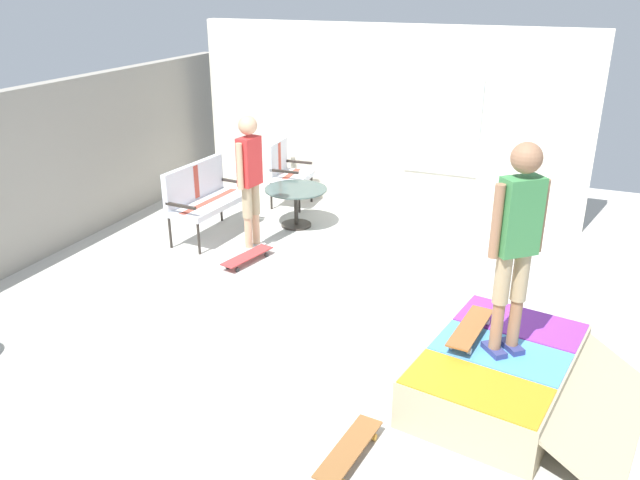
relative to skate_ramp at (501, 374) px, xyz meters
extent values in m
cube|color=beige|center=(0.67, 1.96, -0.27)|extent=(12.00, 12.00, 0.10)
cube|color=gray|center=(0.67, 5.96, 0.86)|extent=(9.00, 0.20, 2.15)
cube|color=silver|center=(4.47, 2.46, 1.16)|extent=(0.20, 6.00, 2.76)
cube|color=silver|center=(4.36, 1.56, 1.13)|extent=(0.03, 1.10, 1.40)
cube|color=tan|center=(0.01, 0.03, -0.01)|extent=(1.94, 1.42, 0.43)
cube|color=orange|center=(-0.58, 0.13, 0.22)|extent=(0.75, 1.17, 0.01)
cube|color=#4C99D8|center=(0.01, 0.03, 0.22)|extent=(0.75, 1.17, 0.01)
cube|color=purple|center=(0.59, -0.07, 0.22)|extent=(0.75, 1.17, 0.01)
cylinder|color=#B2B2B7|center=(0.10, 0.56, 0.19)|extent=(1.68, 0.34, 0.05)
cube|color=tan|center=(-0.14, -0.79, -0.03)|extent=(1.81, 0.91, 0.37)
cylinder|color=#2D2823|center=(1.64, 4.07, 0.00)|extent=(0.04, 0.04, 0.44)
cylinder|color=#2D2823|center=(2.81, 3.99, 0.00)|extent=(0.04, 0.04, 0.44)
cylinder|color=#2D2823|center=(1.68, 4.54, 0.00)|extent=(0.04, 0.04, 0.44)
cylinder|color=#2D2823|center=(2.84, 4.45, 0.00)|extent=(0.04, 0.04, 0.44)
cube|color=silver|center=(2.24, 4.26, 0.26)|extent=(1.29, 0.64, 0.08)
cube|color=#B74738|center=(2.24, 4.26, 0.30)|extent=(1.21, 0.19, 0.00)
cube|color=silver|center=(2.26, 4.50, 0.55)|extent=(1.25, 0.18, 0.50)
cube|color=#B74738|center=(2.26, 4.50, 0.55)|extent=(0.11, 0.09, 0.46)
cube|color=#2D2823|center=(1.64, 4.31, 0.42)|extent=(0.08, 0.47, 0.04)
cube|color=#2D2823|center=(2.84, 4.22, 0.42)|extent=(0.08, 0.47, 0.04)
cylinder|color=#2D2823|center=(3.61, 3.53, 0.00)|extent=(0.04, 0.04, 0.44)
cylinder|color=#2D2823|center=(4.15, 3.55, 0.00)|extent=(0.04, 0.04, 0.44)
cylinder|color=#2D2823|center=(3.59, 4.00, 0.00)|extent=(0.04, 0.04, 0.44)
cylinder|color=#2D2823|center=(4.13, 4.02, 0.00)|extent=(0.04, 0.04, 0.44)
cube|color=silver|center=(3.87, 3.78, 0.26)|extent=(0.65, 0.58, 0.08)
cube|color=#B74738|center=(3.87, 3.78, 0.30)|extent=(0.58, 0.13, 0.00)
cube|color=silver|center=(3.86, 4.01, 0.55)|extent=(0.62, 0.11, 0.50)
cube|color=#B74738|center=(3.86, 4.01, 0.55)|extent=(0.10, 0.09, 0.46)
cube|color=#2D2823|center=(3.58, 3.76, 0.42)|extent=(0.06, 0.47, 0.04)
cube|color=#2D2823|center=(4.16, 3.79, 0.42)|extent=(0.06, 0.47, 0.04)
cylinder|color=#2D2823|center=(3.07, 3.33, 0.05)|extent=(0.06, 0.06, 0.55)
cylinder|color=#2D2823|center=(3.07, 3.33, -0.21)|extent=(0.44, 0.44, 0.03)
cylinder|color=#425651|center=(3.07, 3.33, 0.34)|extent=(0.90, 0.90, 0.02)
cube|color=silver|center=(1.99, 3.53, -0.20)|extent=(0.14, 0.25, 0.05)
cylinder|color=tan|center=(1.99, 3.53, 0.04)|extent=(0.10, 0.10, 0.42)
cylinder|color=tan|center=(1.99, 3.53, 0.46)|extent=(0.13, 0.13, 0.42)
cube|color=silver|center=(2.16, 3.51, -0.20)|extent=(0.14, 0.25, 0.05)
cylinder|color=tan|center=(2.16, 3.51, 0.04)|extent=(0.10, 0.10, 0.42)
cylinder|color=tan|center=(2.16, 3.51, 0.46)|extent=(0.13, 0.13, 0.42)
cube|color=red|center=(2.07, 3.52, 0.98)|extent=(0.34, 0.22, 0.62)
sphere|color=tan|center=(2.07, 3.52, 1.44)|extent=(0.24, 0.24, 0.24)
cylinder|color=tan|center=(1.87, 3.55, 0.96)|extent=(0.08, 0.08, 0.59)
cylinder|color=tan|center=(2.27, 3.49, 0.96)|extent=(0.08, 0.08, 0.59)
cube|color=navy|center=(0.07, -0.05, 0.25)|extent=(0.25, 0.24, 0.05)
cylinder|color=#9E7051|center=(0.07, -0.05, 0.49)|extent=(0.10, 0.10, 0.42)
cylinder|color=tan|center=(0.07, -0.05, 0.91)|extent=(0.13, 0.13, 0.42)
cube|color=navy|center=(-0.04, 0.08, 0.25)|extent=(0.25, 0.24, 0.05)
cylinder|color=#9E7051|center=(-0.04, 0.08, 0.49)|extent=(0.10, 0.10, 0.42)
cylinder|color=tan|center=(-0.04, 0.08, 0.91)|extent=(0.13, 0.13, 0.42)
cube|color=#3F8C4C|center=(0.01, 0.01, 1.44)|extent=(0.35, 0.36, 0.63)
sphere|color=#9E7051|center=(0.01, 0.01, 1.90)|extent=(0.24, 0.24, 0.24)
cylinder|color=#9E7051|center=(0.15, -0.14, 1.42)|extent=(0.08, 0.08, 0.60)
cylinder|color=#9E7051|center=(-0.12, 0.16, 1.42)|extent=(0.08, 0.08, 0.60)
cube|color=#B23838|center=(1.64, 3.36, -0.13)|extent=(0.82, 0.37, 0.02)
cylinder|color=#333333|center=(1.90, 3.22, -0.19)|extent=(0.06, 0.04, 0.06)
cylinder|color=#333333|center=(1.93, 3.38, -0.19)|extent=(0.06, 0.04, 0.06)
cylinder|color=#333333|center=(1.35, 3.35, -0.19)|extent=(0.06, 0.04, 0.06)
cylinder|color=#333333|center=(1.38, 3.50, -0.19)|extent=(0.06, 0.04, 0.06)
cube|color=brown|center=(-1.23, 0.93, -0.13)|extent=(0.82, 0.29, 0.02)
cylinder|color=gold|center=(-0.96, 0.82, -0.19)|extent=(0.06, 0.04, 0.06)
cylinder|color=gold|center=(-0.95, 0.98, -0.19)|extent=(0.06, 0.04, 0.06)
cylinder|color=gold|center=(-1.50, 1.04, -0.19)|extent=(0.06, 0.04, 0.06)
cube|color=brown|center=(0.14, 0.31, 0.32)|extent=(0.82, 0.29, 0.01)
cylinder|color=silver|center=(0.41, 0.20, 0.25)|extent=(0.06, 0.04, 0.06)
cylinder|color=silver|center=(0.43, 0.36, 0.25)|extent=(0.06, 0.04, 0.06)
cylinder|color=silver|center=(-0.14, 0.26, 0.25)|extent=(0.06, 0.04, 0.06)
cylinder|color=silver|center=(-0.13, 0.42, 0.25)|extent=(0.06, 0.04, 0.06)
camera|label=1|loc=(-4.86, -0.34, 3.14)|focal=35.89mm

